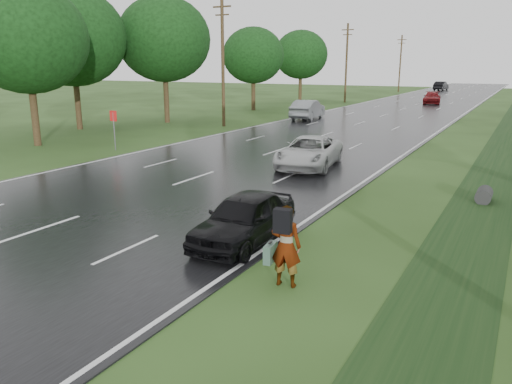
{
  "coord_description": "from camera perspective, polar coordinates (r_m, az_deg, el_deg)",
  "views": [
    {
      "loc": [
        12.64,
        -9.44,
        4.88
      ],
      "look_at": [
        5.94,
        2.81,
        1.3
      ],
      "focal_mm": 35.0,
      "sensor_mm": 36.0,
      "label": 1
    }
  ],
  "objects": [
    {
      "name": "utility_pole_mid",
      "position": [
        40.78,
        -3.82,
        14.78
      ],
      "size": [
        1.6,
        0.26,
        10.0
      ],
      "color": "#382A17",
      "rests_on": "ground"
    },
    {
      "name": "far_car_red",
      "position": [
        68.36,
        19.47,
        10.12
      ],
      "size": [
        2.73,
        5.28,
        1.46
      ],
      "primitive_type": "imported",
      "rotation": [
        0.0,
        0.0,
        0.14
      ],
      "color": "maroon",
      "rests_on": "road"
    },
    {
      "name": "dark_sedan",
      "position": [
        13.86,
        -1.38,
        -3.0
      ],
      "size": [
        1.76,
        4.16,
        1.41
      ],
      "primitive_type": "imported",
      "rotation": [
        0.0,
        0.0,
        0.02
      ],
      "color": "black",
      "rests_on": "road"
    },
    {
      "name": "center_line",
      "position": [
        56.09,
        15.76,
        8.89
      ],
      "size": [
        0.12,
        180.0,
        0.01
      ],
      "primitive_type": "cube",
      "color": "silver",
      "rests_on": "road"
    },
    {
      "name": "drainage_ditch",
      "position": [
        28.58,
        26.01,
        3.15
      ],
      "size": [
        2.2,
        120.0,
        0.56
      ],
      "color": "black",
      "rests_on": "ground"
    },
    {
      "name": "edge_stripe_west",
      "position": [
        57.99,
        9.18,
        9.41
      ],
      "size": [
        0.12,
        180.0,
        0.01
      ],
      "primitive_type": "cube",
      "color": "silver",
      "rests_on": "road"
    },
    {
      "name": "pedestrian",
      "position": [
        11.19,
        3.32,
        -6.04
      ],
      "size": [
        0.92,
        0.73,
        1.9
      ],
      "rotation": [
        0.0,
        0.0,
        3.28
      ],
      "color": "#A5998C",
      "rests_on": "ground"
    },
    {
      "name": "road",
      "position": [
        56.1,
        15.75,
        8.87
      ],
      "size": [
        14.0,
        180.0,
        0.04
      ],
      "primitive_type": "cube",
      "color": "black",
      "rests_on": "ground"
    },
    {
      "name": "utility_pole_far",
      "position": [
        68.04,
        10.3,
        14.41
      ],
      "size": [
        1.6,
        0.26,
        10.0
      ],
      "color": "#382A17",
      "rests_on": "ground"
    },
    {
      "name": "ground",
      "position": [
        16.51,
        -23.46,
        -4.04
      ],
      "size": [
        220.0,
        220.0,
        0.0
      ],
      "primitive_type": "plane",
      "color": "#263F16",
      "rests_on": "ground"
    },
    {
      "name": "tree_west_c",
      "position": [
        44.21,
        -10.5,
        16.78
      ],
      "size": [
        7.8,
        7.8,
        10.43
      ],
      "color": "#382A17",
      "rests_on": "ground"
    },
    {
      "name": "silver_sedan",
      "position": [
        46.22,
        5.92,
        9.36
      ],
      "size": [
        2.33,
        5.42,
        1.74
      ],
      "primitive_type": "imported",
      "rotation": [
        0.0,
        0.0,
        3.24
      ],
      "color": "#9CA0A5",
      "rests_on": "road"
    },
    {
      "name": "tree_west_e",
      "position": [
        41.18,
        -20.28,
        16.24
      ],
      "size": [
        8.0,
        8.0,
        10.44
      ],
      "color": "#382A17",
      "rests_on": "ground"
    },
    {
      "name": "tree_west_f",
      "position": [
        68.21,
        5.15,
        15.37
      ],
      "size": [
        7.0,
        7.0,
        9.29
      ],
      "color": "#382A17",
      "rests_on": "ground"
    },
    {
      "name": "edge_stripe_east",
      "position": [
        54.97,
        22.67,
        8.23
      ],
      "size": [
        0.12,
        180.0,
        0.01
      ],
      "primitive_type": "cube",
      "color": "silver",
      "rests_on": "road"
    },
    {
      "name": "tree_west_b",
      "position": [
        33.61,
        -24.76,
        15.65
      ],
      "size": [
        7.2,
        7.2,
        9.62
      ],
      "color": "#382A17",
      "rests_on": "ground"
    },
    {
      "name": "tree_west_d",
      "position": [
        55.39,
        -0.31,
        15.35
      ],
      "size": [
        6.6,
        6.6,
        8.8
      ],
      "color": "#382A17",
      "rests_on": "ground"
    },
    {
      "name": "utility_pole_distant",
      "position": [
        96.93,
        16.16,
        14.01
      ],
      "size": [
        1.6,
        0.26,
        10.0
      ],
      "color": "#382A17",
      "rests_on": "ground"
    },
    {
      "name": "white_pickup",
      "position": [
        24.32,
        6.1,
        4.56
      ],
      "size": [
        3.13,
        5.55,
        1.46
      ],
      "primitive_type": "imported",
      "rotation": [
        0.0,
        0.0,
        0.14
      ],
      "color": "silver",
      "rests_on": "road"
    },
    {
      "name": "road_sign",
      "position": [
        30.28,
        -15.96,
        7.69
      ],
      "size": [
        0.5,
        0.06,
        2.3
      ],
      "color": "slate",
      "rests_on": "ground"
    },
    {
      "name": "far_car_dark",
      "position": [
        104.24,
        20.39,
        11.3
      ],
      "size": [
        2.18,
        5.26,
        1.69
      ],
      "primitive_type": "imported",
      "rotation": [
        0.0,
        0.0,
        3.06
      ],
      "color": "black",
      "rests_on": "road"
    }
  ]
}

